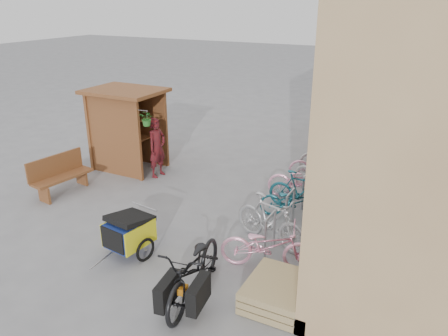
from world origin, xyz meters
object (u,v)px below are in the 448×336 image
at_px(bike_0, 267,246).
at_px(bike_1, 271,221).
at_px(shopping_carts, 369,137).
at_px(bench, 60,174).
at_px(bike_6, 320,165).
at_px(child_trailer, 129,231).
at_px(bike_3, 301,192).
at_px(bike_2, 294,202).
at_px(bike_5, 323,176).
at_px(pallet_stack, 278,292).
at_px(cargo_bike, 194,271).
at_px(bike_7, 332,159).
at_px(person_kiosk, 157,148).
at_px(bike_4, 304,181).
at_px(kiosk, 124,118).

height_order(bike_0, bike_1, bike_1).
bearing_deg(shopping_carts, bench, -135.43).
bearing_deg(bike_6, child_trailer, 136.80).
bearing_deg(bike_3, bike_2, 179.62).
height_order(bike_5, bike_6, bike_5).
height_order(bench, bike_3, bench).
height_order(pallet_stack, child_trailer, child_trailer).
relative_size(cargo_bike, bike_7, 1.20).
height_order(child_trailer, bike_2, child_trailer).
relative_size(bike_1, bike_3, 1.09).
bearing_deg(person_kiosk, shopping_carts, -42.46).
relative_size(pallet_stack, bike_3, 0.73).
relative_size(pallet_stack, bike_2, 0.75).
relative_size(bike_4, bike_7, 1.00).
bearing_deg(bike_7, bike_6, 140.29).
bearing_deg(pallet_stack, bike_0, 121.62).
bearing_deg(bike_2, shopping_carts, -19.01).
bearing_deg(kiosk, shopping_carts, 34.69).
distance_m(bike_0, bike_1, 0.88).
relative_size(bike_2, bike_3, 0.97).
distance_m(bike_0, bike_2, 2.15).
xyz_separation_m(cargo_bike, bike_0, (0.76, 1.42, -0.08)).
bearing_deg(child_trailer, bike_1, 42.42).
relative_size(bike_0, bike_3, 1.09).
height_order(shopping_carts, child_trailer, shopping_carts).
bearing_deg(shopping_carts, kiosk, -145.31).
bearing_deg(person_kiosk, pallet_stack, -120.27).
distance_m(bench, bike_0, 6.18).
distance_m(kiosk, bike_6, 5.81).
xyz_separation_m(kiosk, bike_7, (5.66, 2.10, -1.00)).
bearing_deg(child_trailer, person_kiosk, 125.06).
xyz_separation_m(bike_4, bike_5, (0.37, 0.44, 0.04)).
distance_m(bench, bike_3, 6.24).
height_order(bike_1, bike_2, bike_1).
distance_m(pallet_stack, bike_5, 4.66).
distance_m(bench, bike_7, 7.46).
xyz_separation_m(kiosk, child_trailer, (3.08, -3.78, -1.05)).
bearing_deg(cargo_bike, kiosk, 130.64).
relative_size(cargo_bike, bike_4, 1.20).
xyz_separation_m(bench, bike_3, (5.95, 1.87, -0.03)).
bearing_deg(bike_4, bike_2, 174.24).
relative_size(bike_1, bike_7, 0.98).
relative_size(kiosk, child_trailer, 1.58).
relative_size(shopping_carts, bike_3, 1.28).
height_order(bike_6, bike_7, bike_7).
xyz_separation_m(shopping_carts, bike_3, (-0.73, -4.71, -0.16)).
relative_size(bike_0, bike_5, 1.03).
bearing_deg(person_kiosk, bike_0, -116.08).
distance_m(kiosk, bike_3, 5.66).
distance_m(person_kiosk, bike_2, 4.41).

